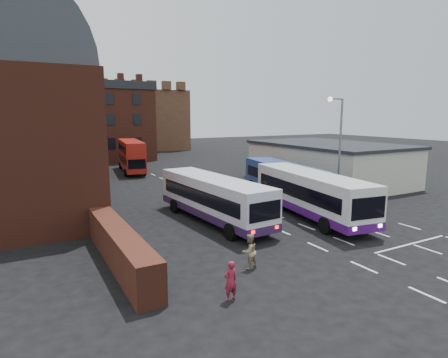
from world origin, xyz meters
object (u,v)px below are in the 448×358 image
bus_red_double (131,156)px  pedestrian_red (230,281)px  bus_white_inbound (310,191)px  street_lamp (338,141)px  bus_blue (283,178)px  pedestrian_beige (249,251)px  bus_white_outbound (213,196)px

bus_red_double → pedestrian_red: (-5.59, -35.03, -1.30)m
bus_white_inbound → street_lamp: street_lamp is taller
bus_red_double → pedestrian_red: size_ratio=6.21×
bus_blue → pedestrian_beige: size_ratio=6.64×
pedestrian_beige → street_lamp: bearing=-160.7°
bus_white_outbound → bus_white_inbound: (6.57, -2.34, 0.09)m
bus_white_outbound → bus_blue: bearing=17.7°
bus_white_inbound → bus_white_outbound: bearing=-11.3°
bus_red_double → street_lamp: 27.24m
bus_white_outbound → bus_white_inbound: bearing=-23.8°
bus_white_outbound → pedestrian_red: (-4.54, -10.27, -0.97)m
street_lamp → pedestrian_red: (-15.55, -9.87, -4.37)m
street_lamp → pedestrian_red: street_lamp is taller
bus_white_outbound → pedestrian_beige: bus_white_outbound is taller
pedestrian_red → pedestrian_beige: (2.34, 2.27, 0.03)m
bus_white_outbound → bus_blue: (8.63, 3.47, -0.01)m
bus_red_double → street_lamp: (9.97, -25.16, 3.07)m
bus_white_inbound → pedestrian_beige: bearing=41.2°
bus_white_outbound → pedestrian_red: bearing=-118.0°
bus_white_outbound → bus_blue: 9.31m
bus_blue → bus_white_outbound: bearing=31.9°
pedestrian_red → bus_white_outbound: bearing=-119.5°
bus_white_inbound → pedestrian_red: (-11.11, -7.92, -1.06)m
bus_blue → pedestrian_beige: 15.80m
bus_red_double → pedestrian_beige: bus_red_double is taller
bus_white_outbound → street_lamp: street_lamp is taller
bus_white_outbound → bus_white_inbound: 6.98m
street_lamp → bus_blue: bearing=121.6°
bus_blue → pedestrian_beige: bearing=56.6°
bus_blue → bus_red_double: size_ratio=1.11×
bus_white_inbound → bus_red_double: bearing=-70.1°
bus_red_double → street_lamp: bearing=119.8°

